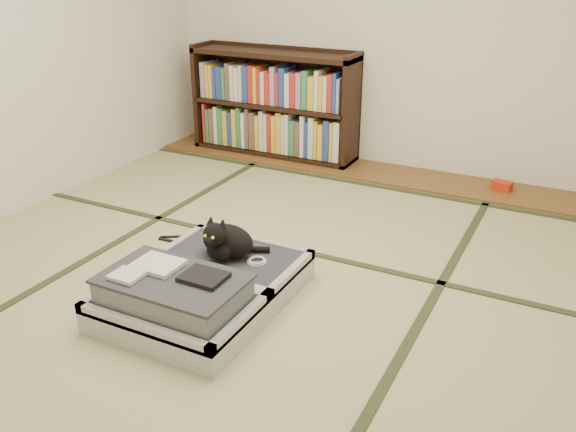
% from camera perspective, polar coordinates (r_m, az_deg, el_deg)
% --- Properties ---
extents(floor, '(4.50, 4.50, 0.00)m').
position_cam_1_polar(floor, '(3.56, -3.30, -5.56)').
color(floor, tan).
rests_on(floor, ground).
extents(wood_strip, '(4.00, 0.50, 0.02)m').
position_cam_1_polar(wood_strip, '(5.23, 7.81, 4.15)').
color(wood_strip, brown).
rests_on(wood_strip, ground).
extents(red_item, '(0.17, 0.12, 0.07)m').
position_cam_1_polar(red_item, '(5.02, 19.37, 2.71)').
color(red_item, red).
rests_on(red_item, wood_strip).
extents(room_shell, '(4.50, 4.50, 4.50)m').
position_cam_1_polar(room_shell, '(3.12, -3.96, 18.57)').
color(room_shell, white).
rests_on(room_shell, ground).
extents(tatami_borders, '(4.00, 4.50, 0.01)m').
position_cam_1_polar(tatami_borders, '(3.94, 0.31, -2.39)').
color(tatami_borders, '#2D381E').
rests_on(tatami_borders, ground).
extents(bookcase, '(1.53, 0.35, 0.98)m').
position_cam_1_polar(bookcase, '(5.54, -1.33, 10.24)').
color(bookcase, black).
rests_on(bookcase, wood_strip).
extents(suitcase, '(0.79, 1.06, 0.31)m').
position_cam_1_polar(suitcase, '(3.24, -8.26, -6.77)').
color(suitcase, '#BCBCC2').
rests_on(suitcase, floor).
extents(cat, '(0.35, 0.35, 0.28)m').
position_cam_1_polar(cat, '(3.39, -5.88, -2.36)').
color(cat, black).
rests_on(cat, suitcase).
extents(cable_coil, '(0.11, 0.11, 0.03)m').
position_cam_1_polar(cable_coil, '(3.37, -2.93, -4.23)').
color(cable_coil, white).
rests_on(cable_coil, suitcase).
extents(hanger, '(0.38, 0.19, 0.01)m').
position_cam_1_polar(hanger, '(3.99, -9.53, -2.37)').
color(hanger, black).
rests_on(hanger, floor).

